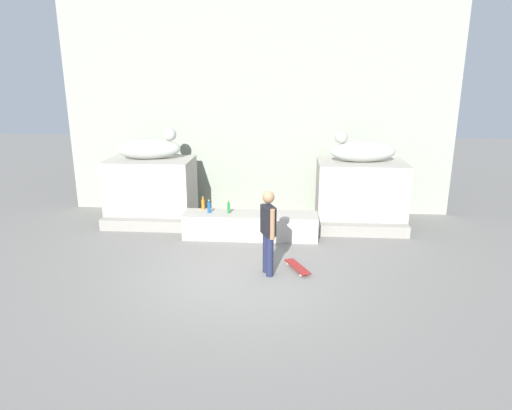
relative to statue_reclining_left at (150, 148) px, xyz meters
The scene contains 13 objects.
ground_plane 4.80m from the statue_reclining_left, 52.86° to the right, with size 40.00×40.00×0.00m, color slate.
facade_wall 3.19m from the statue_reclining_left, 27.21° to the left, with size 10.48×0.60×6.09m, color gray.
pedestal_left 1.11m from the statue_reclining_left, 168.15° to the right, with size 2.16×1.36×1.65m, color #A39E93.
pedestal_right 5.46m from the statue_reclining_left, ahead, with size 2.16×1.36×1.65m, color #A39E93.
statue_reclining_left is the anchor object (origin of this frame).
statue_reclining_right 5.31m from the statue_reclining_left, ahead, with size 1.64×0.68×0.78m.
ledge_block 3.31m from the statue_reclining_left, 22.87° to the right, with size 3.16×0.72×0.59m, color #A39E93.
skater 4.58m from the statue_reclining_left, 44.85° to the right, with size 0.32×0.50×1.67m.
skateboard 5.10m from the statue_reclining_left, 37.92° to the right, with size 0.53×0.81×0.08m.
bottle_green 2.70m from the statue_reclining_left, 27.51° to the right, with size 0.06×0.06×0.32m.
bottle_orange 2.10m from the statue_reclining_left, 30.15° to the right, with size 0.07×0.07×0.32m.
bottle_blue 2.35m from the statue_reclining_left, 33.88° to the right, with size 0.08×0.08×0.31m.
stair_step 3.28m from the statue_reclining_left, 14.90° to the right, with size 7.54×0.50×0.28m, color gray.
Camera 1 is at (0.89, -7.89, 3.81)m, focal length 32.27 mm.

